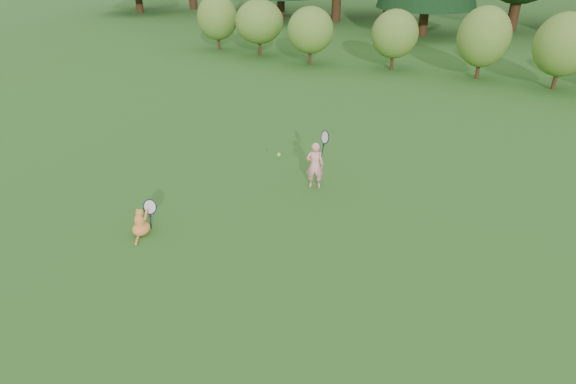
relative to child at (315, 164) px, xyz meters
The scene contains 5 objects.
ground 2.51m from the child, 90.55° to the right, with size 100.00×100.00×0.00m, color #1D4C15.
shrub_row 10.58m from the child, 90.13° to the left, with size 28.00×3.00×2.80m, color olive, non-canonical shape.
child is the anchor object (origin of this frame).
cat 3.83m from the child, 123.50° to the right, with size 0.42×0.77×0.71m.
tennis_ball 0.92m from the child, 130.60° to the right, with size 0.08×0.08×0.08m.
Camera 1 is at (3.81, -6.28, 4.93)m, focal length 30.00 mm.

